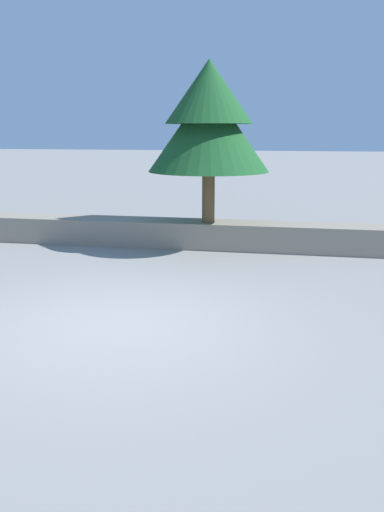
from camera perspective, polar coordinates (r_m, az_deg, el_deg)
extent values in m
plane|color=gray|center=(7.00, -7.88, -7.14)|extent=(120.00, 120.00, 0.00)
cube|color=gray|center=(11.41, -0.22, 2.38)|extent=(36.00, 0.80, 0.55)
cylinder|color=brown|center=(11.11, 1.76, 7.16)|extent=(0.26, 0.26, 1.40)
cone|color=#194C23|center=(11.05, 1.80, 13.41)|extent=(2.45, 2.45, 1.72)
cone|color=#194C23|center=(11.08, 1.83, 17.06)|extent=(1.76, 1.76, 1.24)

